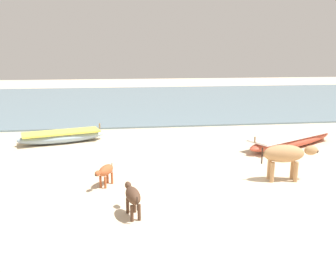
{
  "coord_description": "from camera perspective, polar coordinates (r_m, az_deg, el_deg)",
  "views": [
    {
      "loc": [
        -1.88,
        -9.45,
        3.52
      ],
      "look_at": [
        -0.17,
        2.8,
        0.6
      ],
      "focal_mm": 38.1,
      "sensor_mm": 36.0,
      "label": 1
    }
  ],
  "objects": [
    {
      "name": "ground",
      "position": [
        10.26,
        3.12,
        -6.8
      ],
      "size": [
        80.0,
        80.0,
        0.0
      ],
      "primitive_type": "plane",
      "color": "beige"
    },
    {
      "name": "sea_water",
      "position": [
        26.92,
        -3.88,
        5.82
      ],
      "size": [
        60.0,
        20.0,
        0.08
      ],
      "primitive_type": "cube",
      "color": "slate",
      "rests_on": "ground"
    },
    {
      "name": "fishing_boat_0",
      "position": [
        14.47,
        19.24,
        -0.51
      ],
      "size": [
        4.58,
        3.01,
        0.67
      ],
      "rotation": [
        0.0,
        0.0,
        3.62
      ],
      "color": "#B74733",
      "rests_on": "ground"
    },
    {
      "name": "calf_near_rust",
      "position": [
        9.74,
        -9.99,
        -5.51
      ],
      "size": [
        0.57,
        0.84,
        0.58
      ],
      "rotation": [
        0.0,
        0.0,
        4.23
      ],
      "color": "#9E4C28",
      "rests_on": "ground"
    },
    {
      "name": "fishing_boat_2",
      "position": [
        14.85,
        -16.64,
        0.0
      ],
      "size": [
        3.49,
        1.83,
        0.66
      ],
      "rotation": [
        0.0,
        0.0,
        0.28
      ],
      "color": "#8CA5B7",
      "rests_on": "ground"
    },
    {
      "name": "cow_adult_tan",
      "position": [
        10.45,
        18.31,
        -2.81
      ],
      "size": [
        1.6,
        0.57,
        1.04
      ],
      "rotation": [
        0.0,
        0.0,
        6.19
      ],
      "color": "tan",
      "rests_on": "ground"
    },
    {
      "name": "calf_far_dark",
      "position": [
        7.91,
        -5.69,
        -9.43
      ],
      "size": [
        0.42,
        1.01,
        0.66
      ],
      "rotation": [
        0.0,
        0.0,
        1.76
      ],
      "color": "#4C3323",
      "rests_on": "ground"
    }
  ]
}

